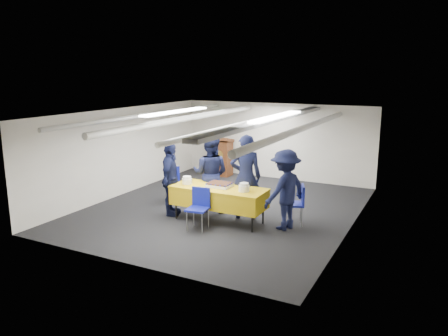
{
  "coord_description": "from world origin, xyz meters",
  "views": [
    {
      "loc": [
        4.58,
        -8.95,
        3.22
      ],
      "look_at": [
        0.12,
        -0.2,
        1.05
      ],
      "focal_mm": 35.0,
      "sensor_mm": 36.0,
      "label": 1
    }
  ],
  "objects_px": {
    "podium": "(222,156)",
    "serving_table": "(219,197)",
    "chair_near": "(199,204)",
    "chair_right": "(298,201)",
    "sailor_c": "(170,179)",
    "sheet_cake": "(220,185)",
    "sailor_a": "(246,177)",
    "chair_left": "(172,181)",
    "sailor_d": "(285,190)",
    "sailor_b": "(210,174)"
  },
  "relations": [
    {
      "from": "sailor_c",
      "to": "sailor_d",
      "type": "relative_size",
      "value": 1.0
    },
    {
      "from": "sailor_a",
      "to": "sailor_b",
      "type": "bearing_deg",
      "value": -31.21
    },
    {
      "from": "sailor_d",
      "to": "sheet_cake",
      "type": "bearing_deg",
      "value": -61.09
    },
    {
      "from": "chair_near",
      "to": "sailor_c",
      "type": "xyz_separation_m",
      "value": [
        -1.04,
        0.49,
        0.31
      ]
    },
    {
      "from": "podium",
      "to": "sheet_cake",
      "type": "bearing_deg",
      "value": -63.54
    },
    {
      "from": "sailor_c",
      "to": "sailor_b",
      "type": "bearing_deg",
      "value": -64.42
    },
    {
      "from": "chair_near",
      "to": "sailor_d",
      "type": "height_order",
      "value": "sailor_d"
    },
    {
      "from": "chair_near",
      "to": "sailor_d",
      "type": "bearing_deg",
      "value": 27.52
    },
    {
      "from": "podium",
      "to": "chair_right",
      "type": "xyz_separation_m",
      "value": [
        3.52,
        -3.31,
        -0.08
      ]
    },
    {
      "from": "serving_table",
      "to": "sailor_b",
      "type": "xyz_separation_m",
      "value": [
        -0.53,
        0.6,
        0.33
      ]
    },
    {
      "from": "serving_table",
      "to": "podium",
      "type": "distance_m",
      "value": 4.35
    },
    {
      "from": "chair_right",
      "to": "sailor_c",
      "type": "xyz_separation_m",
      "value": [
        -2.78,
        -0.69,
        0.31
      ]
    },
    {
      "from": "serving_table",
      "to": "sailor_c",
      "type": "relative_size",
      "value": 1.24
    },
    {
      "from": "serving_table",
      "to": "sailor_c",
      "type": "bearing_deg",
      "value": -175.18
    },
    {
      "from": "chair_right",
      "to": "podium",
      "type": "bearing_deg",
      "value": 136.76
    },
    {
      "from": "serving_table",
      "to": "chair_left",
      "type": "height_order",
      "value": "chair_left"
    },
    {
      "from": "chair_right",
      "to": "sailor_a",
      "type": "relative_size",
      "value": 0.46
    },
    {
      "from": "podium",
      "to": "chair_near",
      "type": "xyz_separation_m",
      "value": [
        1.77,
        -4.49,
        -0.08
      ]
    },
    {
      "from": "sailor_c",
      "to": "podium",
      "type": "bearing_deg",
      "value": -10.91
    },
    {
      "from": "sheet_cake",
      "to": "chair_right",
      "type": "height_order",
      "value": "chair_right"
    },
    {
      "from": "podium",
      "to": "serving_table",
      "type": "bearing_deg",
      "value": -63.76
    },
    {
      "from": "serving_table",
      "to": "sailor_a",
      "type": "height_order",
      "value": "sailor_a"
    },
    {
      "from": "sailor_b",
      "to": "sailor_d",
      "type": "relative_size",
      "value": 1.06
    },
    {
      "from": "chair_left",
      "to": "sheet_cake",
      "type": "bearing_deg",
      "value": -23.63
    },
    {
      "from": "chair_right",
      "to": "sheet_cake",
      "type": "bearing_deg",
      "value": -161.82
    },
    {
      "from": "sailor_a",
      "to": "sailor_b",
      "type": "height_order",
      "value": "sailor_a"
    },
    {
      "from": "serving_table",
      "to": "sheet_cake",
      "type": "xyz_separation_m",
      "value": [
        -0.01,
        0.06,
        0.25
      ]
    },
    {
      "from": "sailor_a",
      "to": "sailor_d",
      "type": "relative_size",
      "value": 1.13
    },
    {
      "from": "podium",
      "to": "sailor_c",
      "type": "bearing_deg",
      "value": -79.59
    },
    {
      "from": "serving_table",
      "to": "sailor_c",
      "type": "distance_m",
      "value": 1.22
    },
    {
      "from": "podium",
      "to": "sailor_d",
      "type": "xyz_separation_m",
      "value": [
        3.35,
        -3.67,
        0.23
      ]
    },
    {
      "from": "podium",
      "to": "sailor_a",
      "type": "xyz_separation_m",
      "value": [
        2.34,
        -3.42,
        0.33
      ]
    },
    {
      "from": "sailor_a",
      "to": "chair_left",
      "type": "bearing_deg",
      "value": -33.45
    },
    {
      "from": "serving_table",
      "to": "podium",
      "type": "bearing_deg",
      "value": 116.24
    },
    {
      "from": "sheet_cake",
      "to": "sailor_a",
      "type": "bearing_deg",
      "value": 44.28
    },
    {
      "from": "podium",
      "to": "sailor_d",
      "type": "height_order",
      "value": "sailor_d"
    },
    {
      "from": "chair_right",
      "to": "sailor_c",
      "type": "bearing_deg",
      "value": -166.01
    },
    {
      "from": "chair_right",
      "to": "chair_left",
      "type": "bearing_deg",
      "value": 175.95
    },
    {
      "from": "sailor_a",
      "to": "sailor_c",
      "type": "bearing_deg",
      "value": -4.41
    },
    {
      "from": "sailor_c",
      "to": "chair_left",
      "type": "bearing_deg",
      "value": 10.44
    },
    {
      "from": "serving_table",
      "to": "chair_near",
      "type": "xyz_separation_m",
      "value": [
        -0.15,
        -0.59,
        -0.03
      ]
    },
    {
      "from": "serving_table",
      "to": "chair_right",
      "type": "height_order",
      "value": "chair_right"
    },
    {
      "from": "chair_near",
      "to": "sailor_a",
      "type": "height_order",
      "value": "sailor_a"
    },
    {
      "from": "serving_table",
      "to": "chair_left",
      "type": "xyz_separation_m",
      "value": [
        -1.76,
        0.83,
        -0.03
      ]
    },
    {
      "from": "sheet_cake",
      "to": "sailor_d",
      "type": "bearing_deg",
      "value": 6.43
    },
    {
      "from": "chair_left",
      "to": "sailor_c",
      "type": "relative_size",
      "value": 0.52
    },
    {
      "from": "serving_table",
      "to": "sailor_d",
      "type": "bearing_deg",
      "value": 9.05
    },
    {
      "from": "sailor_d",
      "to": "serving_table",
      "type": "bearing_deg",
      "value": -58.47
    },
    {
      "from": "sailor_c",
      "to": "sailor_d",
      "type": "bearing_deg",
      "value": -104.19
    },
    {
      "from": "chair_left",
      "to": "podium",
      "type": "bearing_deg",
      "value": 92.96
    }
  ]
}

